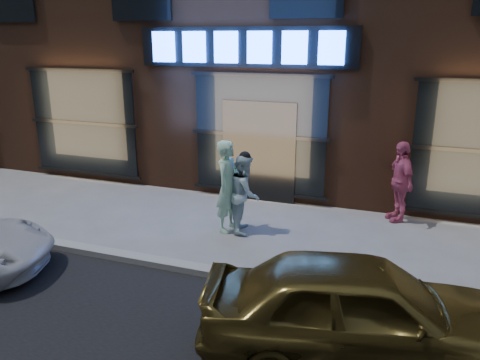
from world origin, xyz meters
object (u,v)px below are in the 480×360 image
at_px(man_cap, 245,193).
at_px(gold_sedan, 362,310).
at_px(passerby, 400,181).
at_px(man_bowtie, 228,186).

relative_size(man_cap, gold_sedan, 0.41).
relative_size(passerby, gold_sedan, 0.45).
xyz_separation_m(passerby, gold_sedan, (-0.27, -4.97, -0.21)).
relative_size(man_bowtie, man_cap, 1.17).
height_order(man_cap, passerby, passerby).
height_order(passerby, gold_sedan, passerby).
distance_m(man_bowtie, passerby, 3.68).
xyz_separation_m(man_bowtie, man_cap, (0.32, 0.09, -0.14)).
distance_m(passerby, gold_sedan, 4.98).
distance_m(man_cap, passerby, 3.36).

